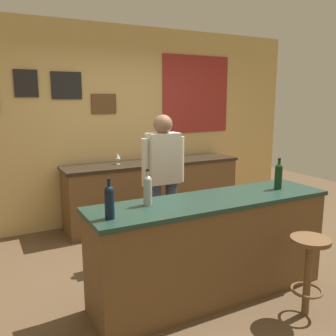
# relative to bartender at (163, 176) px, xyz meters

# --- Properties ---
(ground_plane) EXTENTS (10.00, 10.00, 0.00)m
(ground_plane) POSITION_rel_bartender_xyz_m (-0.00, -0.57, -0.94)
(ground_plane) COLOR brown
(back_wall) EXTENTS (6.00, 0.09, 2.80)m
(back_wall) POSITION_rel_bartender_xyz_m (0.02, 1.46, 0.48)
(back_wall) COLOR tan
(back_wall) RESTS_ON ground_plane
(bar_counter) EXTENTS (2.26, 0.60, 0.92)m
(bar_counter) POSITION_rel_bartender_xyz_m (-0.00, -0.97, -0.47)
(bar_counter) COLOR brown
(bar_counter) RESTS_ON ground_plane
(side_counter) EXTENTS (2.59, 0.56, 0.90)m
(side_counter) POSITION_rel_bartender_xyz_m (0.40, 1.08, -0.48)
(side_counter) COLOR brown
(side_counter) RESTS_ON ground_plane
(bartender) EXTENTS (0.52, 0.21, 1.62)m
(bartender) POSITION_rel_bartender_xyz_m (0.00, 0.00, 0.00)
(bartender) COLOR #384766
(bartender) RESTS_ON ground_plane
(bar_stool) EXTENTS (0.32, 0.32, 0.68)m
(bar_stool) POSITION_rel_bartender_xyz_m (0.52, -1.61, -0.48)
(bar_stool) COLOR brown
(bar_stool) RESTS_ON ground_plane
(wine_bottle_a) EXTENTS (0.07, 0.07, 0.31)m
(wine_bottle_a) POSITION_rel_bartender_xyz_m (-0.99, -1.06, 0.12)
(wine_bottle_a) COLOR black
(wine_bottle_a) RESTS_ON bar_counter
(wine_bottle_b) EXTENTS (0.07, 0.07, 0.31)m
(wine_bottle_b) POSITION_rel_bartender_xyz_m (-0.59, -0.88, 0.12)
(wine_bottle_b) COLOR #999E99
(wine_bottle_b) RESTS_ON bar_counter
(wine_bottle_c) EXTENTS (0.07, 0.07, 0.31)m
(wine_bottle_c) POSITION_rel_bartender_xyz_m (0.76, -0.98, 0.12)
(wine_bottle_c) COLOR black
(wine_bottle_c) RESTS_ON bar_counter
(wine_glass_a) EXTENTS (0.07, 0.07, 0.16)m
(wine_glass_a) POSITION_rel_bartender_xyz_m (-0.13, 1.11, 0.07)
(wine_glass_a) COLOR silver
(wine_glass_a) RESTS_ON side_counter
(wine_glass_b) EXTENTS (0.07, 0.07, 0.16)m
(wine_glass_b) POSITION_rel_bartender_xyz_m (0.38, 1.07, 0.07)
(wine_glass_b) COLOR silver
(wine_glass_b) RESTS_ON side_counter
(wine_glass_c) EXTENTS (0.07, 0.07, 0.16)m
(wine_glass_c) POSITION_rel_bartender_xyz_m (0.48, 1.11, 0.07)
(wine_glass_c) COLOR silver
(wine_glass_c) RESTS_ON side_counter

